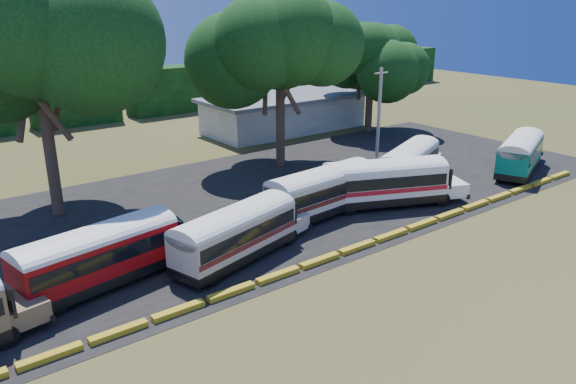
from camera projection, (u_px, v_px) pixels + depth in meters
ground at (350, 262)px, 32.49m from camera, size 160.00×160.00×0.00m
asphalt_strip at (249, 202)px, 42.04m from camera, size 64.00×24.00×0.02m
curb at (339, 254)px, 33.19m from camera, size 53.70×0.45×0.30m
terminal_building at (284, 112)px, 64.67m from camera, size 19.00×9.00×4.00m
treeline_backdrop at (75, 99)px, 67.45m from camera, size 130.00×4.00×6.00m
bus_red at (102, 252)px, 29.20m from camera, size 10.66×4.28×3.41m
bus_cream_west at (237, 231)px, 32.10m from camera, size 10.30×4.96×3.29m
bus_cream_east at (324, 189)px, 38.98m from camera, size 10.62×3.46×3.43m
bus_white_red at (388, 180)px, 40.68m from camera, size 10.91×6.65×3.53m
bus_white_blue at (410, 162)px, 45.73m from camera, size 10.23×6.07×3.30m
bus_teal at (521, 152)px, 48.57m from camera, size 10.38×6.10×3.35m
tree_west at (34, 36)px, 35.86m from camera, size 11.82×11.82×16.54m
tree_center at (280, 43)px, 47.85m from camera, size 10.88×10.88×14.89m
tree_east at (371, 54)px, 61.69m from camera, size 9.16×9.16×12.09m
utility_pole at (379, 116)px, 50.09m from camera, size 1.60×0.30×8.77m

